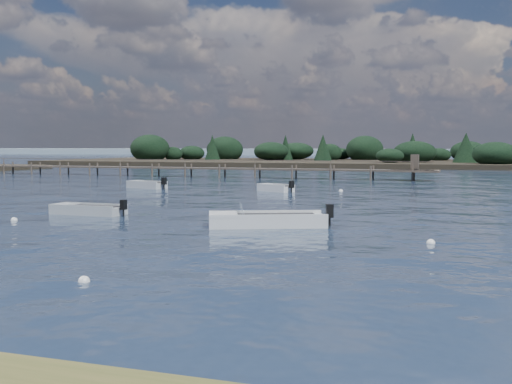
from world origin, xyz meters
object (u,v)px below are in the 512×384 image
at_px(tender_far_grey, 147,186).
at_px(dinghy_mid_grey, 88,212).
at_px(dinghy_mid_white_a, 267,223).
at_px(jetty, 188,168).
at_px(tender_far_white, 276,189).

bearing_deg(tender_far_grey, dinghy_mid_grey, -69.62).
height_order(dinghy_mid_white_a, tender_far_grey, dinghy_mid_white_a).
relative_size(dinghy_mid_grey, jetty, 0.07).
bearing_deg(tender_far_white, dinghy_mid_white_a, -73.68).
bearing_deg(dinghy_mid_white_a, tender_far_grey, 129.85).
xyz_separation_m(dinghy_mid_white_a, tender_far_white, (-6.16, 21.03, -0.00)).
relative_size(dinghy_mid_white_a, tender_far_white, 1.64).
distance_m(tender_far_white, tender_far_grey, 11.44).
xyz_separation_m(tender_far_white, tender_far_grey, (-11.44, 0.06, 0.01)).
xyz_separation_m(dinghy_mid_grey, dinghy_mid_white_a, (10.39, -1.68, 0.02)).
height_order(dinghy_mid_white_a, jetty, jetty).
bearing_deg(tender_far_grey, dinghy_mid_white_a, -50.15).
height_order(tender_far_grey, jetty, jetty).
relative_size(dinghy_mid_grey, dinghy_mid_white_a, 0.76).
bearing_deg(dinghy_mid_white_a, dinghy_mid_grey, 170.82).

